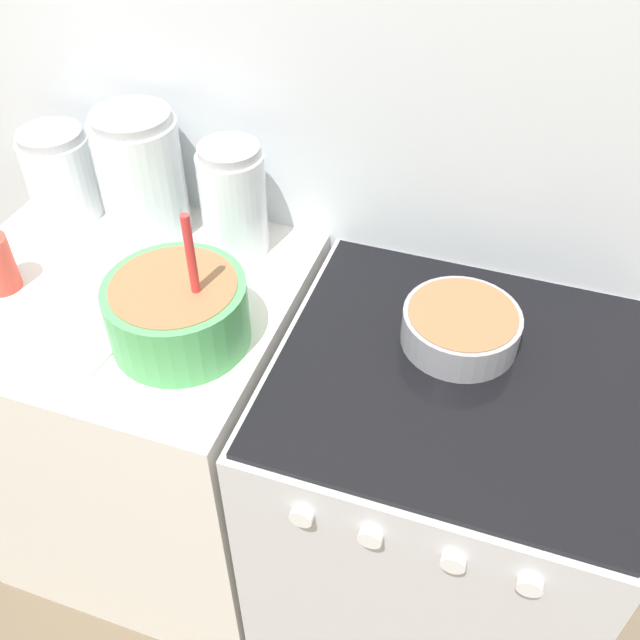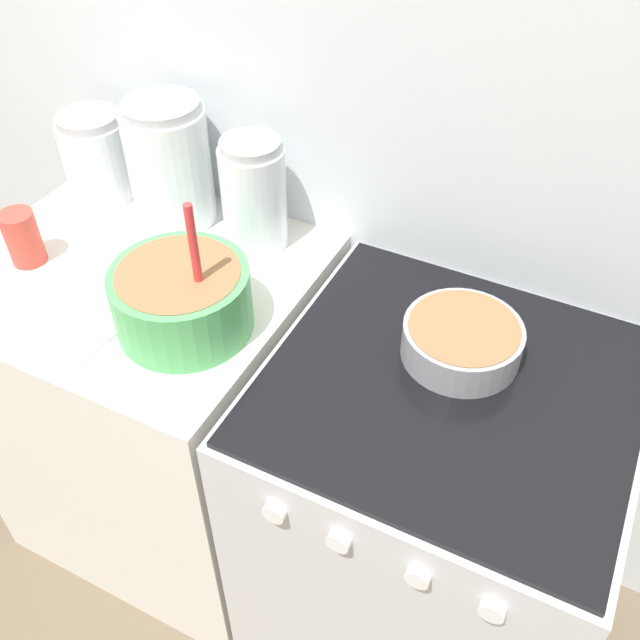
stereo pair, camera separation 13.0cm
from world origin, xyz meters
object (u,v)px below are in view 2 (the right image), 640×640
Objects in this scene: mixing_bowl at (182,296)px; baking_pan at (462,340)px; storage_jar_middle at (171,171)px; storage_jar_right at (254,201)px; storage_jar_left at (98,162)px; tin_can at (23,238)px; stove at (427,518)px.

mixing_bowl reaches higher than baking_pan.
mixing_bowl is at bearing -52.50° from storage_jar_middle.
baking_pan is at bearing -14.65° from storage_jar_right.
baking_pan is 1.06× the size of storage_jar_left.
mixing_bowl is 0.52m from baking_pan.
storage_jar_middle is at bearing 180.00° from storage_jar_right.
mixing_bowl is 0.37m from storage_jar_middle.
tin_can is (-0.19, -0.27, -0.06)m from storage_jar_middle.
stove is 3.15× the size of storage_jar_middle.
storage_jar_right is at bearing -0.00° from storage_jar_middle.
stove is 0.48m from baking_pan.
storage_jar_right is at bearing 34.58° from tin_can.
storage_jar_left is (-0.43, 0.29, 0.01)m from mixing_bowl.
stove is at bearing -12.41° from storage_jar_left.
mixing_bowl is (-0.51, -0.09, 0.51)m from stove.
stove is at bearing -80.10° from baking_pan.
stove is 0.94m from storage_jar_middle.
storage_jar_right is at bearing 0.00° from storage_jar_left.
storage_jar_middle is at bearing 169.52° from baking_pan.
storage_jar_right reaches higher than storage_jar_left.
mixing_bowl is 1.03× the size of storage_jar_middle.
baking_pan is 0.94m from storage_jar_left.
storage_jar_middle is at bearing 0.00° from storage_jar_left.
storage_jar_left is at bearing -180.00° from storage_jar_middle.
mixing_bowl is 1.42× the size of storage_jar_left.
stove is at bearing 9.58° from mixing_bowl.
storage_jar_middle is 0.34m from tin_can.
baking_pan is 0.53m from storage_jar_right.
storage_jar_right is at bearing 158.32° from stove.
storage_jar_middle is (-0.22, 0.29, 0.05)m from mixing_bowl.
baking_pan is at bearing -8.14° from storage_jar_left.
storage_jar_left is at bearing 94.66° from tin_can.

